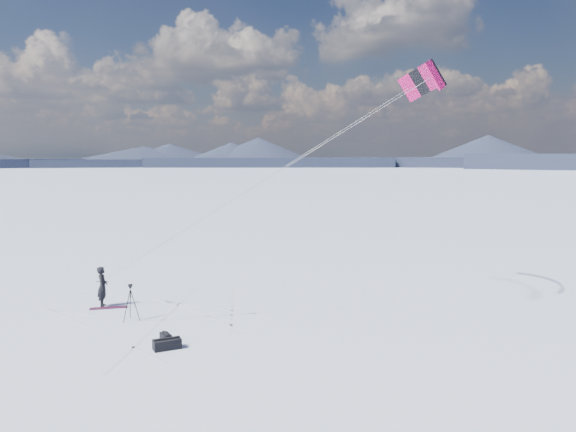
% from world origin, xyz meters
% --- Properties ---
extents(ground, '(1800.00, 1800.00, 0.00)m').
position_xyz_m(ground, '(0.00, 0.00, 0.00)').
color(ground, white).
extents(horizon_hills, '(704.00, 705.94, 10.05)m').
position_xyz_m(horizon_hills, '(-0.00, 0.00, 4.37)').
color(horizon_hills, black).
rests_on(horizon_hills, ground).
extents(snow_tracks, '(17.62, 10.25, 0.01)m').
position_xyz_m(snow_tracks, '(0.33, 0.01, 0.00)').
color(snow_tracks, silver).
rests_on(snow_tracks, ground).
extents(snowkiter, '(0.65, 0.79, 1.86)m').
position_xyz_m(snowkiter, '(-1.95, 2.36, 0.00)').
color(snowkiter, black).
rests_on(snowkiter, ground).
extents(snowboard, '(1.63, 0.92, 0.04)m').
position_xyz_m(snowboard, '(-1.57, 2.12, 0.02)').
color(snowboard, maroon).
rests_on(snowboard, ground).
extents(tripod, '(0.63, 0.72, 1.56)m').
position_xyz_m(tripod, '(0.28, 0.50, 1.00)').
color(tripod, black).
rests_on(tripod, ground).
extents(gear_bag_a, '(1.05, 0.93, 0.43)m').
position_xyz_m(gear_bag_a, '(3.07, -2.59, 0.19)').
color(gear_bag_a, black).
rests_on(gear_bag_a, ground).
extents(gear_bag_b, '(0.61, 0.65, 0.27)m').
position_xyz_m(gear_bag_b, '(2.61, -1.57, 0.12)').
color(gear_bag_b, black).
rests_on(gear_bag_b, ground).
extents(power_kite, '(15.46, 5.16, 9.92)m').
position_xyz_m(power_kite, '(12.38, 5.03, 10.24)').
color(power_kite, '#CB105B').
rests_on(power_kite, ground).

